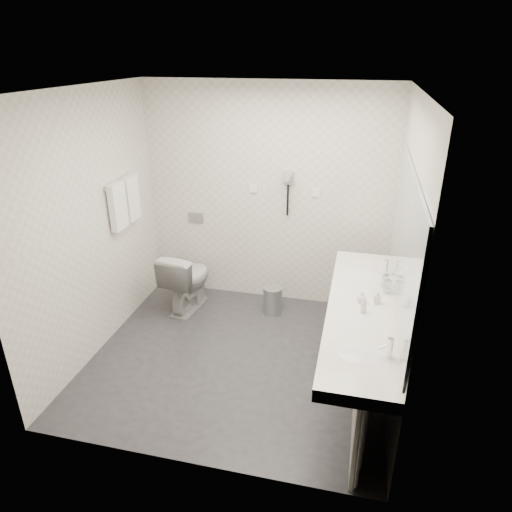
# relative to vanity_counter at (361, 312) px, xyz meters

# --- Properties ---
(floor) EXTENTS (2.80, 2.80, 0.00)m
(floor) POSITION_rel_vanity_counter_xyz_m (-1.12, 0.20, -0.80)
(floor) COLOR #2B2A2F
(floor) RESTS_ON ground
(ceiling) EXTENTS (2.80, 2.80, 0.00)m
(ceiling) POSITION_rel_vanity_counter_xyz_m (-1.12, 0.20, 1.70)
(ceiling) COLOR white
(ceiling) RESTS_ON wall_back
(wall_back) EXTENTS (2.80, 0.00, 2.80)m
(wall_back) POSITION_rel_vanity_counter_xyz_m (-1.12, 1.50, 0.45)
(wall_back) COLOR silver
(wall_back) RESTS_ON floor
(wall_front) EXTENTS (2.80, 0.00, 2.80)m
(wall_front) POSITION_rel_vanity_counter_xyz_m (-1.12, -1.10, 0.45)
(wall_front) COLOR silver
(wall_front) RESTS_ON floor
(wall_left) EXTENTS (0.00, 2.60, 2.60)m
(wall_left) POSITION_rel_vanity_counter_xyz_m (-2.52, 0.20, 0.45)
(wall_left) COLOR silver
(wall_left) RESTS_ON floor
(wall_right) EXTENTS (0.00, 2.60, 2.60)m
(wall_right) POSITION_rel_vanity_counter_xyz_m (0.27, 0.20, 0.45)
(wall_right) COLOR silver
(wall_right) RESTS_ON floor
(vanity_counter) EXTENTS (0.55, 2.20, 0.10)m
(vanity_counter) POSITION_rel_vanity_counter_xyz_m (0.00, 0.00, 0.00)
(vanity_counter) COLOR white
(vanity_counter) RESTS_ON floor
(vanity_panel) EXTENTS (0.03, 2.15, 0.75)m
(vanity_panel) POSITION_rel_vanity_counter_xyz_m (0.02, 0.00, -0.42)
(vanity_panel) COLOR gray
(vanity_panel) RESTS_ON floor
(vanity_post_near) EXTENTS (0.06, 0.06, 0.75)m
(vanity_post_near) POSITION_rel_vanity_counter_xyz_m (0.05, -1.04, -0.42)
(vanity_post_near) COLOR silver
(vanity_post_near) RESTS_ON floor
(vanity_post_far) EXTENTS (0.06, 0.06, 0.75)m
(vanity_post_far) POSITION_rel_vanity_counter_xyz_m (0.05, 1.04, -0.42)
(vanity_post_far) COLOR silver
(vanity_post_far) RESTS_ON floor
(mirror) EXTENTS (0.02, 2.20, 1.05)m
(mirror) POSITION_rel_vanity_counter_xyz_m (0.26, 0.00, 0.65)
(mirror) COLOR #B2BCC6
(mirror) RESTS_ON wall_right
(basin_near) EXTENTS (0.40, 0.31, 0.05)m
(basin_near) POSITION_rel_vanity_counter_xyz_m (0.00, -0.65, 0.04)
(basin_near) COLOR white
(basin_near) RESTS_ON vanity_counter
(basin_far) EXTENTS (0.40, 0.31, 0.05)m
(basin_far) POSITION_rel_vanity_counter_xyz_m (0.00, 0.65, 0.04)
(basin_far) COLOR white
(basin_far) RESTS_ON vanity_counter
(faucet_near) EXTENTS (0.04, 0.04, 0.15)m
(faucet_near) POSITION_rel_vanity_counter_xyz_m (0.19, -0.65, 0.12)
(faucet_near) COLOR silver
(faucet_near) RESTS_ON vanity_counter
(faucet_far) EXTENTS (0.04, 0.04, 0.15)m
(faucet_far) POSITION_rel_vanity_counter_xyz_m (0.19, 0.65, 0.12)
(faucet_far) COLOR silver
(faucet_far) RESTS_ON vanity_counter
(soap_bottle_a) EXTENTS (0.06, 0.06, 0.11)m
(soap_bottle_a) POSITION_rel_vanity_counter_xyz_m (0.12, 0.09, 0.11)
(soap_bottle_a) COLOR beige
(soap_bottle_a) RESTS_ON vanity_counter
(soap_bottle_b) EXTENTS (0.11, 0.11, 0.10)m
(soap_bottle_b) POSITION_rel_vanity_counter_xyz_m (-0.01, 0.07, 0.10)
(soap_bottle_b) COLOR beige
(soap_bottle_b) RESTS_ON vanity_counter
(soap_bottle_c) EXTENTS (0.06, 0.06, 0.13)m
(soap_bottle_c) POSITION_rel_vanity_counter_xyz_m (0.01, -0.09, 0.11)
(soap_bottle_c) COLOR beige
(soap_bottle_c) RESTS_ON vanity_counter
(glass_left) EXTENTS (0.07, 0.07, 0.12)m
(glass_left) POSITION_rel_vanity_counter_xyz_m (0.20, 0.29, 0.11)
(glass_left) COLOR silver
(glass_left) RESTS_ON vanity_counter
(glass_right) EXTENTS (0.07, 0.07, 0.11)m
(glass_right) POSITION_rel_vanity_counter_xyz_m (0.19, 0.40, 0.10)
(glass_right) COLOR silver
(glass_right) RESTS_ON vanity_counter
(toilet) EXTENTS (0.49, 0.76, 0.72)m
(toilet) POSITION_rel_vanity_counter_xyz_m (-1.95, 1.02, -0.44)
(toilet) COLOR white
(toilet) RESTS_ON floor
(flush_plate) EXTENTS (0.18, 0.02, 0.12)m
(flush_plate) POSITION_rel_vanity_counter_xyz_m (-1.98, 1.49, 0.15)
(flush_plate) COLOR #B2B5BA
(flush_plate) RESTS_ON wall_back
(pedal_bin) EXTENTS (0.29, 0.29, 0.31)m
(pedal_bin) POSITION_rel_vanity_counter_xyz_m (-0.96, 1.12, -0.65)
(pedal_bin) COLOR #B2B5BA
(pedal_bin) RESTS_ON floor
(bin_lid) EXTENTS (0.22, 0.22, 0.02)m
(bin_lid) POSITION_rel_vanity_counter_xyz_m (-0.96, 1.12, -0.49)
(bin_lid) COLOR #B2B5BA
(bin_lid) RESTS_ON pedal_bin
(towel_rail) EXTENTS (0.02, 0.62, 0.02)m
(towel_rail) POSITION_rel_vanity_counter_xyz_m (-2.47, 0.75, 0.75)
(towel_rail) COLOR silver
(towel_rail) RESTS_ON wall_left
(towel_near) EXTENTS (0.07, 0.24, 0.48)m
(towel_near) POSITION_rel_vanity_counter_xyz_m (-2.46, 0.61, 0.53)
(towel_near) COLOR white
(towel_near) RESTS_ON towel_rail
(towel_far) EXTENTS (0.07, 0.24, 0.48)m
(towel_far) POSITION_rel_vanity_counter_xyz_m (-2.46, 0.89, 0.53)
(towel_far) COLOR white
(towel_far) RESTS_ON towel_rail
(dryer_cradle) EXTENTS (0.10, 0.04, 0.14)m
(dryer_cradle) POSITION_rel_vanity_counter_xyz_m (-0.88, 1.47, 0.70)
(dryer_cradle) COLOR gray
(dryer_cradle) RESTS_ON wall_back
(dryer_barrel) EXTENTS (0.08, 0.14, 0.08)m
(dryer_barrel) POSITION_rel_vanity_counter_xyz_m (-0.88, 1.40, 0.73)
(dryer_barrel) COLOR gray
(dryer_barrel) RESTS_ON dryer_cradle
(dryer_cord) EXTENTS (0.02, 0.02, 0.35)m
(dryer_cord) POSITION_rel_vanity_counter_xyz_m (-0.88, 1.46, 0.45)
(dryer_cord) COLOR black
(dryer_cord) RESTS_ON dryer_cradle
(switch_plate_a) EXTENTS (0.09, 0.02, 0.09)m
(switch_plate_a) POSITION_rel_vanity_counter_xyz_m (-1.27, 1.49, 0.55)
(switch_plate_a) COLOR white
(switch_plate_a) RESTS_ON wall_back
(switch_plate_b) EXTENTS (0.09, 0.02, 0.09)m
(switch_plate_b) POSITION_rel_vanity_counter_xyz_m (-0.57, 1.49, 0.55)
(switch_plate_b) COLOR white
(switch_plate_b) RESTS_ON wall_back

